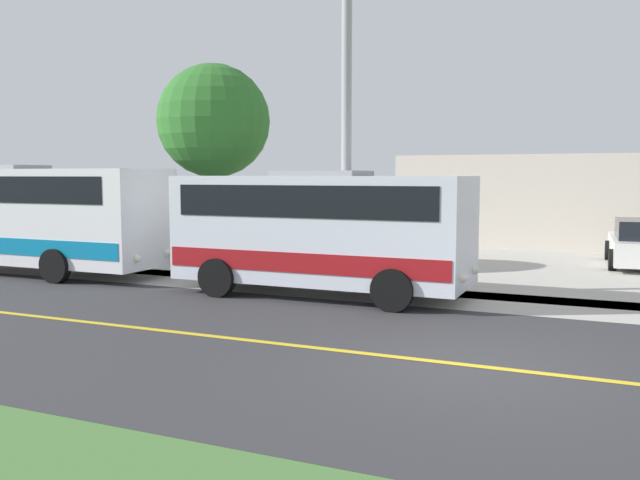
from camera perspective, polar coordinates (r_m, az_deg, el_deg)
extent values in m
plane|color=#477238|center=(10.28, 12.59, -10.41)|extent=(120.00, 120.00, 0.00)
cube|color=#333335|center=(10.28, 12.59, -10.39)|extent=(8.00, 100.00, 0.01)
cube|color=#B2ADA3|center=(15.29, 16.36, -5.22)|extent=(2.40, 100.00, 0.01)
cube|color=gold|center=(10.28, 12.59, -10.36)|extent=(0.16, 100.00, 0.00)
cube|color=silver|center=(15.57, 0.16, 1.00)|extent=(2.44, 6.80, 2.43)
cube|color=maroon|center=(15.64, 0.16, -1.43)|extent=(2.48, 6.66, 0.44)
cube|color=black|center=(15.53, 0.16, 3.45)|extent=(2.48, 6.12, 0.70)
cube|color=gray|center=(15.52, 0.16, 5.70)|extent=(1.47, 2.04, 0.12)
cylinder|color=black|center=(16.16, 8.78, -2.88)|extent=(0.25, 0.90, 0.90)
cylinder|color=black|center=(13.84, 6.18, -4.27)|extent=(0.25, 0.90, 0.90)
cylinder|color=black|center=(17.70, -4.53, -2.10)|extent=(0.25, 0.90, 0.90)
cylinder|color=black|center=(15.61, -8.77, -3.18)|extent=(0.25, 0.90, 0.90)
sphere|color=#F2EACC|center=(15.31, 13.02, -2.48)|extent=(0.20, 0.20, 0.20)
sphere|color=#F2EACC|center=(14.01, 12.00, -3.21)|extent=(0.20, 0.20, 0.20)
cylinder|color=black|center=(20.37, -17.00, -1.32)|extent=(0.25, 0.90, 0.90)
cylinder|color=black|center=(18.69, -21.61, -2.07)|extent=(0.25, 0.90, 0.90)
sphere|color=#F2EACC|center=(18.57, -12.87, -1.09)|extent=(0.20, 0.20, 0.20)
sphere|color=#F2EACC|center=(17.57, -15.34, -1.52)|extent=(0.20, 0.20, 0.20)
cylinder|color=#9E9EA3|center=(15.85, 2.27, 9.92)|extent=(0.24, 0.24, 8.02)
cylinder|color=black|center=(24.17, 23.36, -0.80)|extent=(0.65, 0.25, 0.64)
cylinder|color=black|center=(21.46, 23.65, -1.56)|extent=(0.65, 0.25, 0.64)
cylinder|color=#4C3826|center=(20.35, -8.93, 2.03)|extent=(0.36, 0.36, 3.15)
sphere|color=#2D6B28|center=(20.37, -9.05, 9.99)|extent=(3.34, 3.34, 3.34)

